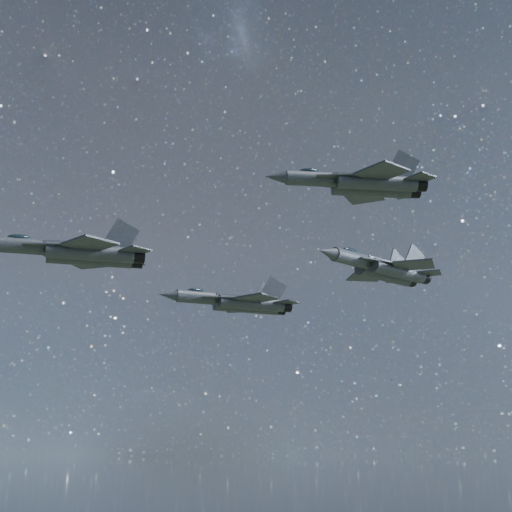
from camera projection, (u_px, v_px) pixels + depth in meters
jet_lead at (76, 252)px, 79.48m from camera, size 20.03×13.52×5.05m
jet_left at (238, 302)px, 98.55m from camera, size 19.69×13.57×4.94m
jet_right at (361, 183)px, 68.83m from camera, size 16.02×10.50×4.13m
jet_slot at (383, 268)px, 91.82m from camera, size 20.31×14.08×5.10m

